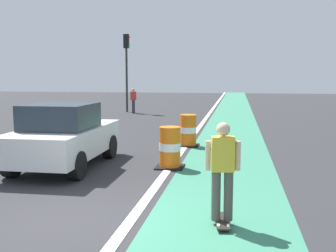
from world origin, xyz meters
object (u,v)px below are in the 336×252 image
skateboarder_on_lane (223,170)px  traffic_barrel_front (170,148)px  traffic_barrel_mid (188,131)px  traffic_light_corner (127,59)px  parked_sedan_nearest (64,136)px  pedestrian_crossing (133,100)px

skateboarder_on_lane → traffic_barrel_front: bearing=111.1°
skateboarder_on_lane → traffic_barrel_mid: skateboarder_on_lane is taller
traffic_light_corner → traffic_barrel_mid: bearing=-65.5°
traffic_light_corner → traffic_barrel_front: bearing=-70.6°
skateboarder_on_lane → parked_sedan_nearest: parked_sedan_nearest is taller
traffic_barrel_front → pedestrian_crossing: (-4.85, 14.77, 0.33)m
traffic_barrel_mid → parked_sedan_nearest: bearing=-127.3°
traffic_barrel_front → traffic_light_corner: traffic_light_corner is taller
pedestrian_crossing → traffic_barrel_front: bearing=-71.8°
skateboarder_on_lane → traffic_barrel_mid: (-1.43, 7.27, -0.38)m
traffic_barrel_mid → traffic_barrel_front: bearing=-91.4°
skateboarder_on_lane → pedestrian_crossing: bearing=108.8°
traffic_barrel_mid → pedestrian_crossing: pedestrian_crossing is taller
skateboarder_on_lane → traffic_barrel_front: (-1.51, 3.91, -0.38)m
parked_sedan_nearest → traffic_light_corner: (-2.72, 16.03, 2.67)m
traffic_light_corner → pedestrian_crossing: traffic_light_corner is taller
parked_sedan_nearest → traffic_barrel_front: bearing=8.2°
skateboarder_on_lane → traffic_light_corner: size_ratio=0.33×
parked_sedan_nearest → skateboarder_on_lane: bearing=-39.3°
traffic_barrel_mid → traffic_light_corner: (-5.58, 12.27, 2.97)m
traffic_barrel_front → traffic_barrel_mid: (0.08, 3.36, 0.00)m
traffic_barrel_front → traffic_light_corner: bearing=109.4°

